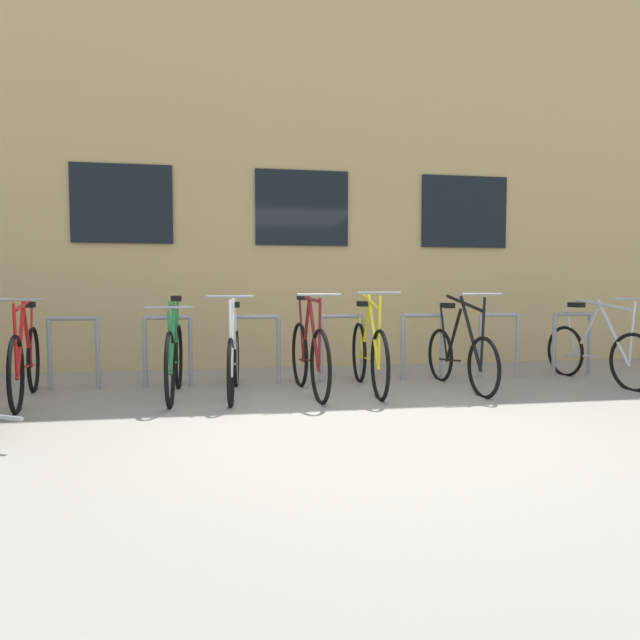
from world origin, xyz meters
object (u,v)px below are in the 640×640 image
bicycle_red (25,362)px  bicycle_white (234,359)px  bicycle_green (175,358)px  bicycle_yellow (369,354)px  bicycle_maroon (309,356)px  bicycle_black (460,355)px  bicycle_silver (596,351)px

bicycle_red → bicycle_white: 2.03m
bicycle_green → bicycle_yellow: size_ratio=0.96×
bicycle_red → bicycle_maroon: (2.82, -0.07, 0.01)m
bicycle_red → bicycle_black: (4.53, -0.04, -0.02)m
bicycle_white → bicycle_yellow: size_ratio=0.96×
bicycle_black → bicycle_maroon: bearing=-178.9°
bicycle_black → bicycle_yellow: 1.04m
bicycle_yellow → bicycle_green: bearing=-179.2°
bicycle_green → bicycle_black: bearing=-0.8°
bicycle_white → bicycle_green: (-0.60, 0.01, 0.02)m
bicycle_yellow → bicycle_red: bearing=-179.5°
bicycle_black → bicycle_white: bicycle_black is taller
bicycle_silver → bicycle_maroon: bicycle_maroon is taller
bicycle_maroon → bicycle_yellow: 0.68m
bicycle_black → bicycle_maroon: bicycle_black is taller
bicycle_red → bicycle_black: bearing=-0.5°
bicycle_white → bicycle_green: size_ratio=1.00×
bicycle_maroon → bicycle_white: (-0.79, 0.06, -0.03)m
bicycle_yellow → bicycle_white: bearing=-178.4°
bicycle_silver → bicycle_yellow: bicycle_yellow is taller
bicycle_silver → bicycle_black: size_ratio=1.02×
bicycle_black → bicycle_white: bearing=179.3°
bicycle_red → bicycle_green: bicycle_green is taller
bicycle_white → bicycle_yellow: (1.47, 0.04, 0.02)m
bicycle_black → bicycle_yellow: bearing=176.0°
bicycle_red → bicycle_silver: bicycle_red is taller
bicycle_black → bicycle_yellow: bicycle_yellow is taller
bicycle_maroon → bicycle_silver: bearing=2.0°
bicycle_red → bicycle_maroon: 2.83m
bicycle_silver → bicycle_black: bicycle_black is taller
bicycle_silver → bicycle_green: bearing=-179.5°
bicycle_yellow → bicycle_black: bearing=-4.0°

